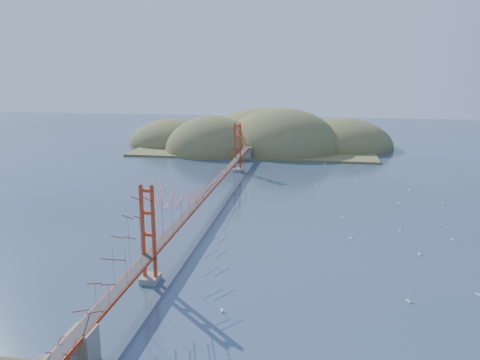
% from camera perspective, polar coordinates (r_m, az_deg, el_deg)
% --- Properties ---
extents(ground, '(320.00, 320.00, 0.00)m').
position_cam_1_polar(ground, '(83.78, -3.79, -3.35)').
color(ground, '#293A53').
rests_on(ground, ground).
extents(bridge, '(2.20, 94.40, 12.00)m').
position_cam_1_polar(bridge, '(82.19, -3.84, 1.36)').
color(bridge, gray).
rests_on(bridge, ground).
extents(far_headlands, '(84.00, 58.00, 25.00)m').
position_cam_1_polar(far_headlands, '(149.39, 3.06, 4.19)').
color(far_headlands, olive).
rests_on(far_headlands, ground).
extents(sailboat_4, '(0.71, 0.71, 0.74)m').
position_cam_1_polar(sailboat_4, '(90.03, 18.75, -2.76)').
color(sailboat_4, white).
rests_on(sailboat_4, ground).
extents(sailboat_2, '(0.49, 0.46, 0.55)m').
position_cam_1_polar(sailboat_2, '(79.91, 23.91, -5.28)').
color(sailboat_2, white).
rests_on(sailboat_2, ground).
extents(sailboat_14, '(0.46, 0.55, 0.63)m').
position_cam_1_polar(sailboat_14, '(75.92, 18.93, -5.79)').
color(sailboat_14, white).
rests_on(sailboat_14, ground).
extents(sailboat_3, '(0.61, 0.55, 0.69)m').
position_cam_1_polar(sailboat_3, '(100.64, 9.20, -0.51)').
color(sailboat_3, white).
rests_on(sailboat_3, ground).
extents(sailboat_11, '(0.56, 0.56, 0.59)m').
position_cam_1_polar(sailboat_11, '(93.54, 23.50, -2.58)').
color(sailboat_11, white).
rests_on(sailboat_11, ground).
extents(sailboat_15, '(0.55, 0.56, 0.63)m').
position_cam_1_polar(sailboat_15, '(101.32, 20.00, -1.08)').
color(sailboat_15, white).
rests_on(sailboat_15, ground).
extents(sailboat_16, '(0.53, 0.53, 0.57)m').
position_cam_1_polar(sailboat_16, '(106.71, 14.81, 0.01)').
color(sailboat_16, white).
rests_on(sailboat_16, ground).
extents(sailboat_6, '(0.67, 0.67, 0.71)m').
position_cam_1_polar(sailboat_6, '(54.55, 19.86, -13.66)').
color(sailboat_6, white).
rests_on(sailboat_6, ground).
extents(sailboat_10, '(0.62, 0.65, 0.74)m').
position_cam_1_polar(sailboat_10, '(49.84, -2.22, -15.51)').
color(sailboat_10, white).
rests_on(sailboat_10, ground).
extents(sailboat_0, '(0.60, 0.60, 0.67)m').
position_cam_1_polar(sailboat_0, '(70.73, 13.35, -6.83)').
color(sailboat_0, white).
rests_on(sailboat_0, ground).
extents(sailboat_17, '(0.59, 0.59, 0.66)m').
position_cam_1_polar(sailboat_17, '(107.25, 20.93, -0.37)').
color(sailboat_17, white).
rests_on(sailboat_17, ground).
extents(sailboat_12, '(0.59, 0.59, 0.64)m').
position_cam_1_polar(sailboat_12, '(122.40, 10.29, 1.96)').
color(sailboat_12, white).
rests_on(sailboat_12, ground).
extents(sailboat_5, '(0.53, 0.59, 0.67)m').
position_cam_1_polar(sailboat_5, '(67.66, 21.05, -8.35)').
color(sailboat_5, white).
rests_on(sailboat_5, ground).
extents(sailboat_8, '(0.58, 0.54, 0.65)m').
position_cam_1_polar(sailboat_8, '(104.67, 14.06, -0.20)').
color(sailboat_8, white).
rests_on(sailboat_8, ground).
extents(sailboat_1, '(0.62, 0.62, 0.65)m').
position_cam_1_polar(sailboat_1, '(79.67, 12.39, -4.44)').
color(sailboat_1, white).
rests_on(sailboat_1, ground).
extents(sailboat_7, '(0.58, 0.47, 0.69)m').
position_cam_1_polar(sailboat_7, '(111.14, 18.87, 0.26)').
color(sailboat_7, white).
rests_on(sailboat_7, ground).
extents(sailboat_extra_0, '(0.71, 0.71, 0.74)m').
position_cam_1_polar(sailboat_extra_0, '(58.97, 27.05, -12.26)').
color(sailboat_extra_0, white).
rests_on(sailboat_extra_0, ground).
extents(sailboat_extra_1, '(0.59, 0.59, 0.62)m').
position_cam_1_polar(sailboat_extra_1, '(74.79, 24.53, -6.60)').
color(sailboat_extra_1, white).
rests_on(sailboat_extra_1, ground).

